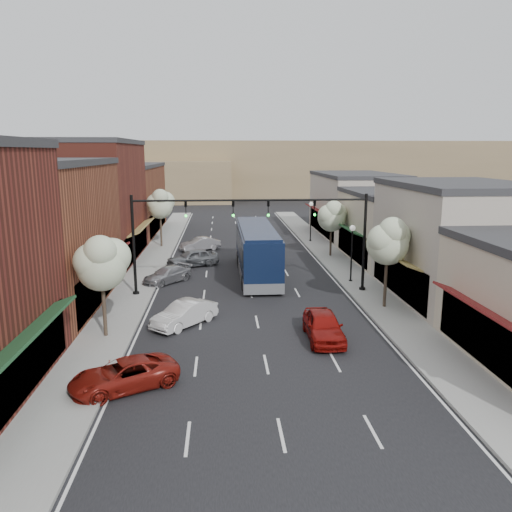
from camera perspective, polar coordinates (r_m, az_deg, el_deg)
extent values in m
plane|color=black|center=(27.75, 0.42, -8.91)|extent=(160.00, 160.00, 0.00)
cube|color=gray|center=(45.88, -11.92, -0.70)|extent=(2.80, 73.00, 0.15)
cube|color=gray|center=(46.61, 8.99, -0.39)|extent=(2.80, 73.00, 0.15)
cube|color=gray|center=(45.71, -10.18, -0.67)|extent=(0.25, 73.00, 0.17)
cube|color=gray|center=(46.32, 7.31, -0.42)|extent=(0.25, 73.00, 0.17)
cube|color=black|center=(21.28, -26.62, -12.25)|extent=(0.60, 11.90, 2.60)
cube|color=#1B4424|center=(20.44, -24.92, -8.54)|extent=(1.07, 9.80, 0.49)
cube|color=brown|center=(34.57, -24.78, 1.87)|extent=(9.00, 14.00, 9.00)
cube|color=#2D2D30|center=(34.17, -25.47, 9.65)|extent=(9.20, 14.10, 0.40)
cube|color=black|center=(33.90, -17.70, -2.79)|extent=(0.60, 11.90, 2.60)
cube|color=maroon|center=(33.38, -16.53, -0.29)|extent=(1.07, 9.80, 0.49)
cube|color=maroon|center=(47.71, -19.01, 5.69)|extent=(9.00, 14.00, 10.50)
cube|color=#2D2D30|center=(47.50, -19.46, 12.23)|extent=(9.20, 14.10, 0.40)
cube|color=black|center=(47.30, -13.79, 1.47)|extent=(0.60, 11.90, 2.60)
cube|color=olive|center=(46.93, -12.92, 3.29)|extent=(1.07, 9.80, 0.49)
cube|color=brown|center=(63.35, -15.26, 6.14)|extent=(9.00, 18.00, 8.00)
cube|color=#2D2D30|center=(63.10, -15.47, 9.94)|extent=(9.20, 18.10, 0.40)
cube|color=black|center=(62.94, -11.38, 4.09)|extent=(0.60, 15.30, 2.60)
cube|color=#1B4424|center=(62.66, -10.71, 5.47)|extent=(1.07, 12.60, 0.49)
cube|color=black|center=(24.69, 26.01, -8.89)|extent=(0.60, 10.20, 2.60)
cube|color=maroon|center=(23.84, 24.66, -5.68)|extent=(1.07, 8.40, 0.49)
cube|color=#A79C8F|center=(36.10, 22.05, 1.27)|extent=(8.00, 12.00, 7.50)
cube|color=#2D2D30|center=(35.64, 22.54, 7.52)|extent=(8.20, 12.10, 0.40)
cube|color=black|center=(35.08, 16.33, -2.22)|extent=(0.60, 10.20, 2.60)
cube|color=olive|center=(34.49, 15.23, 0.16)|extent=(1.07, 8.40, 0.49)
cube|color=#BFAE98|center=(47.13, 15.66, 3.07)|extent=(8.00, 12.00, 6.00)
cube|color=#2D2D30|center=(46.78, 15.88, 6.94)|extent=(8.20, 12.10, 0.40)
cube|color=black|center=(46.25, 11.24, 1.36)|extent=(0.60, 10.20, 2.60)
cube|color=#1B4424|center=(45.81, 10.35, 3.20)|extent=(1.07, 8.40, 0.49)
cube|color=#A79C8F|center=(60.33, 11.27, 5.59)|extent=(8.00, 16.00, 7.00)
cube|color=#2D2D30|center=(60.05, 11.41, 9.10)|extent=(8.20, 16.10, 0.40)
cube|color=black|center=(59.70, 7.76, 3.81)|extent=(0.60, 13.60, 2.60)
cube|color=maroon|center=(59.35, 7.04, 5.24)|extent=(1.07, 11.20, 0.49)
cube|color=#7A6647|center=(115.95, -3.06, 9.93)|extent=(120.00, 30.00, 12.00)
cube|color=#7A6647|center=(106.55, -16.64, 8.21)|extent=(50.00, 20.00, 8.00)
cylinder|color=black|center=(36.63, 12.04, -3.76)|extent=(0.44, 0.44, 0.30)
cylinder|color=black|center=(35.89, 12.26, 1.41)|extent=(0.20, 0.20, 7.00)
cylinder|color=black|center=(34.55, 6.07, 6.41)|extent=(8.00, 0.14, 0.14)
imported|color=black|center=(34.69, 6.70, 5.42)|extent=(0.18, 0.46, 1.10)
sphere|color=#19E533|center=(34.62, 6.72, 4.70)|extent=(0.18, 0.18, 0.18)
imported|color=black|center=(34.24, 1.41, 5.41)|extent=(0.18, 0.46, 1.10)
sphere|color=#19E533|center=(34.17, 1.42, 4.69)|extent=(0.18, 0.18, 0.18)
cylinder|color=black|center=(35.74, -13.53, -4.22)|extent=(0.44, 0.44, 0.30)
cylinder|color=black|center=(34.98, -13.80, 1.07)|extent=(0.20, 0.20, 7.00)
cylinder|color=black|center=(34.09, -7.38, 6.30)|extent=(8.00, 0.14, 0.14)
imported|color=black|center=(34.17, -8.02, 5.29)|extent=(0.18, 0.46, 1.10)
sphere|color=#19E533|center=(34.10, -8.02, 4.56)|extent=(0.18, 0.18, 0.18)
imported|color=black|center=(34.10, -2.63, 5.38)|extent=(0.18, 0.46, 1.10)
sphere|color=#19E533|center=(34.03, -2.62, 4.65)|extent=(0.18, 0.18, 0.18)
cylinder|color=#47382B|center=(32.59, 14.59, -2.71)|extent=(0.20, 0.20, 3.71)
sphere|color=#B6D1A1|center=(32.11, 14.80, 1.30)|extent=(2.60, 2.60, 2.60)
sphere|color=#B6D1A1|center=(32.47, 15.51, 2.21)|extent=(2.00, 2.00, 2.00)
sphere|color=#B6D1A1|center=(31.64, 14.32, 1.81)|extent=(1.90, 1.90, 1.90)
sphere|color=#B6D1A1|center=(31.52, 15.35, 2.79)|extent=(1.70, 1.70, 1.70)
cylinder|color=#47382B|center=(47.72, 8.54, 1.85)|extent=(0.20, 0.20, 3.33)
sphere|color=#B6D1A1|center=(47.41, 8.62, 4.33)|extent=(2.60, 2.60, 2.60)
sphere|color=#B6D1A1|center=(47.76, 9.14, 4.87)|extent=(2.00, 2.00, 2.00)
sphere|color=#B6D1A1|center=(47.00, 8.23, 4.66)|extent=(1.90, 1.90, 1.90)
sphere|color=#B6D1A1|center=(46.85, 8.90, 5.26)|extent=(1.70, 1.70, 1.70)
cylinder|color=#47382B|center=(27.82, -16.96, -5.56)|extent=(0.20, 0.20, 3.52)
sphere|color=#B6D1A1|center=(27.27, -17.24, -1.14)|extent=(2.60, 2.60, 2.60)
sphere|color=#B6D1A1|center=(27.35, -16.14, -0.09)|extent=(2.00, 2.00, 2.00)
sphere|color=#B6D1A1|center=(27.01, -18.25, -0.61)|extent=(1.90, 1.90, 1.90)
sphere|color=#B6D1A1|center=(26.59, -17.39, 0.47)|extent=(1.70, 1.70, 1.70)
cylinder|color=#47382B|center=(52.85, -10.81, 3.02)|extent=(0.20, 0.20, 3.84)
sphere|color=#B6D1A1|center=(52.54, -10.91, 5.61)|extent=(2.60, 2.60, 2.60)
sphere|color=#B6D1A1|center=(52.73, -10.35, 6.17)|extent=(2.00, 2.00, 2.00)
sphere|color=#B6D1A1|center=(52.26, -11.40, 5.95)|extent=(1.90, 1.90, 1.90)
sphere|color=#B6D1A1|center=(51.95, -10.91, 6.60)|extent=(1.70, 1.70, 1.70)
cylinder|color=black|center=(38.91, 10.75, -2.86)|extent=(0.28, 0.28, 0.20)
cylinder|color=black|center=(38.48, 10.86, -0.12)|extent=(0.12, 0.12, 4.00)
sphere|color=white|center=(38.09, 10.98, 3.15)|extent=(0.44, 0.44, 0.44)
cylinder|color=black|center=(55.62, 6.22, 1.69)|extent=(0.28, 0.28, 0.20)
cylinder|color=black|center=(55.32, 6.26, 3.63)|extent=(0.12, 0.12, 4.00)
sphere|color=white|center=(55.05, 6.32, 5.92)|extent=(0.44, 0.44, 0.44)
cube|color=#0C1733|center=(40.13, 0.09, 0.75)|extent=(2.91, 12.98, 3.33)
cube|color=#595B60|center=(40.45, 0.09, -1.36)|extent=(2.93, 13.00, 0.76)
cube|color=black|center=(40.04, 0.09, 1.42)|extent=(2.96, 11.95, 1.19)
cube|color=#0C1733|center=(39.83, 0.09, 3.17)|extent=(2.68, 12.46, 0.27)
cube|color=black|center=(33.71, 0.95, -0.19)|extent=(2.25, 0.10, 1.30)
cylinder|color=black|center=(35.98, -1.37, -3.09)|extent=(0.35, 1.13, 1.12)
cylinder|color=black|center=(36.20, 2.67, -3.01)|extent=(0.35, 1.13, 1.12)
cylinder|color=black|center=(44.37, -1.97, -0.23)|extent=(0.35, 1.13, 1.12)
cylinder|color=black|center=(44.55, 1.30, -0.17)|extent=(0.35, 1.13, 1.12)
cylinder|color=black|center=(42.90, -1.88, -0.65)|extent=(0.35, 1.13, 1.12)
cylinder|color=black|center=(43.08, 1.50, -0.59)|extent=(0.35, 1.13, 1.12)
imported|color=maroon|center=(26.95, 7.71, -7.90)|extent=(1.91, 4.59, 1.55)
imported|color=maroon|center=(22.26, -14.86, -13.00)|extent=(4.99, 3.96, 1.26)
imported|color=beige|center=(29.11, -8.17, -6.56)|extent=(3.89, 4.20, 1.40)
imported|color=gray|center=(38.69, -10.11, -2.14)|extent=(4.05, 4.26, 1.21)
imported|color=slate|center=(43.77, -7.25, -0.21)|extent=(4.83, 3.48, 1.53)
imported|color=#A5A4AA|center=(50.77, -6.41, 1.37)|extent=(4.26, 3.10, 1.34)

